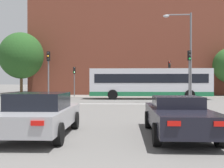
{
  "coord_description": "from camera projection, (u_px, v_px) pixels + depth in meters",
  "views": [
    {
      "loc": [
        0.7,
        -2.6,
        1.75
      ],
      "look_at": [
        -0.51,
        22.93,
        1.58
      ],
      "focal_mm": 45.0,
      "sensor_mm": 36.0,
      "label": 1
    }
  ],
  "objects": [
    {
      "name": "stop_line_strip",
      "position": [
        117.0,
        104.0,
        22.45
      ],
      "size": [
        9.12,
        0.3,
        0.01
      ],
      "primitive_type": "cube",
      "color": "silver",
      "rests_on": "ground_plane"
    },
    {
      "name": "far_pavement",
      "position": [
        120.0,
        96.0,
        34.64
      ],
      "size": [
        70.13,
        2.5,
        0.01
      ],
      "primitive_type": "cube",
      "color": "gray",
      "rests_on": "ground_plane"
    },
    {
      "name": "brick_civic_building",
      "position": [
        142.0,
        31.0,
        44.15
      ],
      "size": [
        32.76,
        12.28,
        25.66
      ],
      "color": "brown",
      "rests_on": "ground_plane"
    },
    {
      "name": "car_saloon_left",
      "position": [
        40.0,
        114.0,
        9.09
      ],
      "size": [
        2.13,
        4.57,
        1.4
      ],
      "rotation": [
        0.0,
        0.0,
        0.02
      ],
      "color": "#9E9EA3",
      "rests_on": "ground_plane"
    },
    {
      "name": "car_roadster_right",
      "position": [
        178.0,
        116.0,
        9.12
      ],
      "size": [
        1.92,
        4.92,
        1.28
      ],
      "rotation": [
        0.0,
        0.0,
        -0.0
      ],
      "color": "black",
      "rests_on": "ground_plane"
    },
    {
      "name": "bus_crossing_lead",
      "position": [
        150.0,
        83.0,
        28.86
      ],
      "size": [
        12.22,
        2.68,
        3.11
      ],
      "rotation": [
        0.0,
        0.0,
        -1.57
      ],
      "color": "silver",
      "rests_on": "ground_plane"
    },
    {
      "name": "traffic_light_near_left",
      "position": [
        48.0,
        68.0,
        23.58
      ],
      "size": [
        0.26,
        0.31,
        4.33
      ],
      "color": "slate",
      "rests_on": "ground_plane"
    },
    {
      "name": "traffic_light_far_left",
      "position": [
        74.0,
        76.0,
        34.36
      ],
      "size": [
        0.26,
        0.31,
        3.61
      ],
      "color": "slate",
      "rests_on": "ground_plane"
    },
    {
      "name": "traffic_light_far_right",
      "position": [
        169.0,
        73.0,
        33.89
      ],
      "size": [
        0.26,
        0.31,
        4.28
      ],
      "color": "slate",
      "rests_on": "ground_plane"
    },
    {
      "name": "traffic_light_near_right",
      "position": [
        189.0,
        68.0,
        22.65
      ],
      "size": [
        0.26,
        0.31,
        4.3
      ],
      "color": "slate",
      "rests_on": "ground_plane"
    },
    {
      "name": "street_lamp_junction",
      "position": [
        186.0,
        48.0,
        23.09
      ],
      "size": [
        2.36,
        0.36,
        7.46
      ],
      "color": "slate",
      "rests_on": "ground_plane"
    },
    {
      "name": "pedestrian_waiting",
      "position": [
        105.0,
        89.0,
        34.96
      ],
      "size": [
        0.4,
        0.22,
        1.56
      ],
      "rotation": [
        0.0,
        0.0,
        0.01
      ],
      "color": "brown",
      "rests_on": "ground_plane"
    },
    {
      "name": "tree_kerbside",
      "position": [
        21.0,
        56.0,
        36.2
      ],
      "size": [
        5.68,
        5.68,
        8.16
      ],
      "color": "#4C3823",
      "rests_on": "ground_plane"
    }
  ]
}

